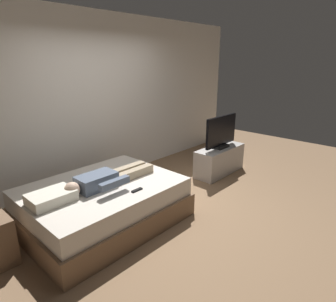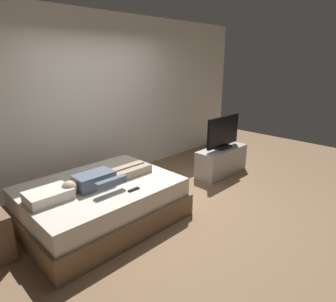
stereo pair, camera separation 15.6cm
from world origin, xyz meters
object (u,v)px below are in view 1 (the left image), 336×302
pillow (51,197)px  person (106,179)px  tv (221,133)px  bed (103,204)px  remote (137,190)px  tv_stand (219,160)px

pillow → person: 0.69m
person → pillow: bearing=174.3°
pillow → tv: (3.14, -0.16, 0.18)m
pillow → bed: bearing=0.0°
remote → tv: (2.31, 0.31, 0.24)m
pillow → tv: bearing=-3.0°
bed → remote: remote is taller
bed → remote: bearing=-69.2°
person → bed: bearing=113.0°
bed → remote: (0.18, -0.47, 0.29)m
pillow → remote: (0.83, -0.47, -0.05)m
bed → pillow: size_ratio=4.06×
person → remote: (0.15, -0.40, -0.07)m
pillow → remote: size_ratio=3.20×
pillow → tv: size_ratio=0.55×
tv_stand → tv: size_ratio=1.25×
pillow → tv_stand: pillow is taller
tv_stand → remote: bearing=-172.4°
person → remote: 0.44m
bed → tv_stand: bearing=-3.8°
bed → tv: (2.49, -0.16, 0.52)m
bed → tv: 2.55m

